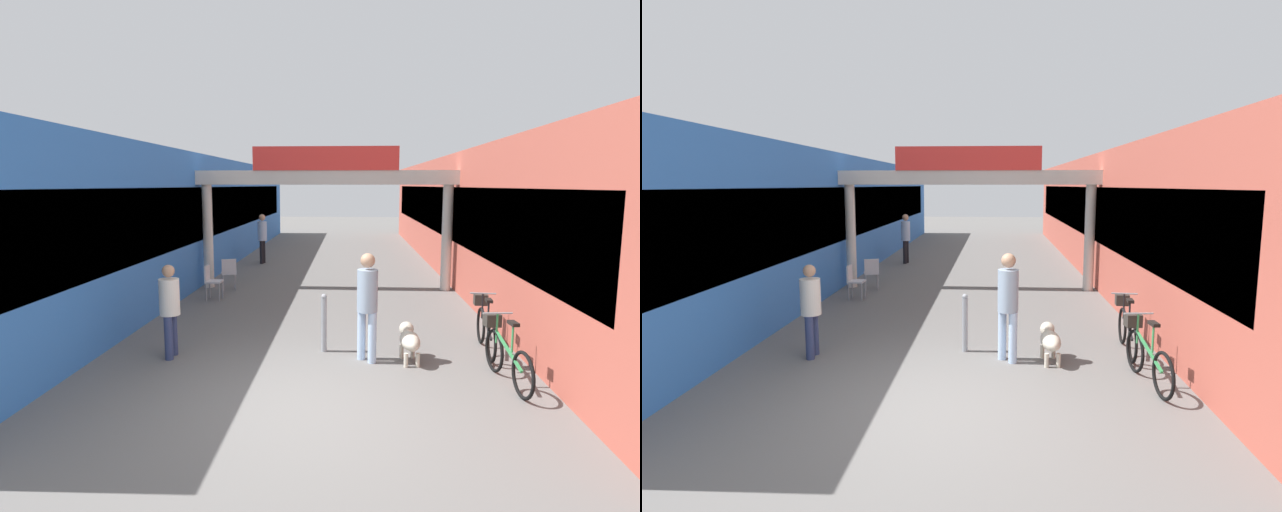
% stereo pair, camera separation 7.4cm
% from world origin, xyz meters
% --- Properties ---
extents(ground_plane, '(80.00, 80.00, 0.00)m').
position_xyz_m(ground_plane, '(0.00, 0.00, 0.00)').
color(ground_plane, '#605E5B').
extents(storefront_left, '(3.00, 26.00, 3.81)m').
position_xyz_m(storefront_left, '(-5.09, 11.00, 1.91)').
color(storefront_left, blue).
rests_on(storefront_left, ground_plane).
extents(storefront_right, '(3.00, 26.00, 3.81)m').
position_xyz_m(storefront_right, '(5.09, 11.00, 1.91)').
color(storefront_right, '#B25142').
rests_on(storefront_right, ground_plane).
extents(arcade_sign_gateway, '(7.40, 0.47, 3.95)m').
position_xyz_m(arcade_sign_gateway, '(0.00, 7.65, 2.80)').
color(arcade_sign_gateway, beige).
rests_on(arcade_sign_gateway, ground_plane).
extents(pedestrian_with_dog, '(0.48, 0.48, 1.82)m').
position_xyz_m(pedestrian_with_dog, '(0.98, 1.84, 1.05)').
color(pedestrian_with_dog, '#A5BFE0').
rests_on(pedestrian_with_dog, ground_plane).
extents(pedestrian_companion, '(0.35, 0.38, 1.60)m').
position_xyz_m(pedestrian_companion, '(-2.34, 1.82, 0.91)').
color(pedestrian_companion, navy).
rests_on(pedestrian_companion, ground_plane).
extents(pedestrian_carrying_crate, '(0.38, 0.40, 1.84)m').
position_xyz_m(pedestrian_carrying_crate, '(-2.59, 12.16, 1.06)').
color(pedestrian_carrying_crate, black).
rests_on(pedestrian_carrying_crate, ground_plane).
extents(dog_on_leash, '(0.37, 0.83, 0.60)m').
position_xyz_m(dog_on_leash, '(1.68, 1.87, 0.38)').
color(dog_on_leash, beige).
rests_on(dog_on_leash, ground_plane).
extents(bicycle_green_nearest, '(0.46, 1.69, 0.98)m').
position_xyz_m(bicycle_green_nearest, '(3.01, 1.10, 0.44)').
color(bicycle_green_nearest, black).
rests_on(bicycle_green_nearest, ground_plane).
extents(bicycle_black_second, '(0.46, 1.69, 0.98)m').
position_xyz_m(bicycle_black_second, '(3.09, 2.54, 0.44)').
color(bicycle_black_second, black).
rests_on(bicycle_black_second, ground_plane).
extents(bollard_post_metal, '(0.10, 0.10, 1.04)m').
position_xyz_m(bollard_post_metal, '(0.24, 2.28, 0.53)').
color(bollard_post_metal, gray).
rests_on(bollard_post_metal, ground_plane).
extents(cafe_chair_aluminium_nearer, '(0.40, 0.40, 0.89)m').
position_xyz_m(cafe_chair_aluminium_nearer, '(-2.86, 6.14, 0.54)').
color(cafe_chair_aluminium_nearer, gray).
rests_on(cafe_chair_aluminium_nearer, ground_plane).
extents(cafe_chair_aluminium_farther, '(0.51, 0.51, 0.89)m').
position_xyz_m(cafe_chair_aluminium_farther, '(-2.68, 7.30, 0.54)').
color(cafe_chair_aluminium_farther, gray).
rests_on(cafe_chair_aluminium_farther, ground_plane).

